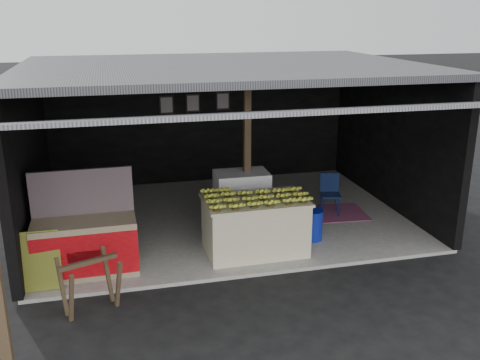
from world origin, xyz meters
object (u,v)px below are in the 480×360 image
object	(u,v)px
banana_table	(255,225)
neighbor_stall	(86,244)
sawhorse	(90,280)
water_barrel	(312,226)
white_crate	(242,200)
plastic_chair	(330,190)

from	to	relation	value
banana_table	neighbor_stall	distance (m)	2.71
sawhorse	water_barrel	size ratio (longest dim) A/B	1.71
banana_table	white_crate	bearing A→B (deg)	87.23
water_barrel	sawhorse	bearing A→B (deg)	-158.80
white_crate	water_barrel	distance (m)	1.39
white_crate	water_barrel	bearing A→B (deg)	-37.18
banana_table	sawhorse	distance (m)	2.90
plastic_chair	water_barrel	bearing A→B (deg)	-111.69
plastic_chair	neighbor_stall	bearing A→B (deg)	-148.68
white_crate	banana_table	bearing A→B (deg)	-91.41
neighbor_stall	white_crate	bearing A→B (deg)	22.63
banana_table	neighbor_stall	xyz separation A→B (m)	(-2.71, -0.11, 0.01)
neighbor_stall	plastic_chair	bearing A→B (deg)	17.30
banana_table	water_barrel	distance (m)	1.16
banana_table	plastic_chair	bearing A→B (deg)	35.47
white_crate	sawhorse	size ratio (longest dim) A/B	1.21
sawhorse	water_barrel	distance (m)	4.03
banana_table	sawhorse	size ratio (longest dim) A/B	1.91
neighbor_stall	water_barrel	size ratio (longest dim) A/B	3.05
water_barrel	plastic_chair	bearing A→B (deg)	55.09
plastic_chair	white_crate	bearing A→B (deg)	-157.03
banana_table	neighbor_stall	bearing A→B (deg)	-178.22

